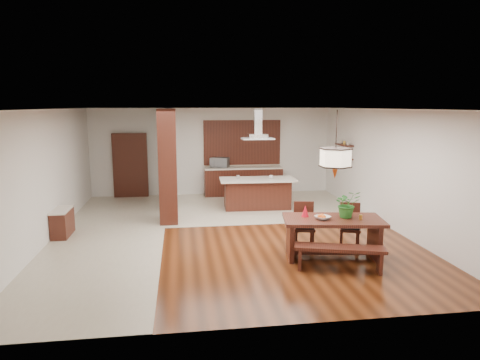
{
  "coord_description": "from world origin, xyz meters",
  "views": [
    {
      "loc": [
        -1.08,
        -9.81,
        2.98
      ],
      "look_at": [
        0.3,
        0.0,
        1.25
      ],
      "focal_mm": 32.0,
      "sensor_mm": 36.0,
      "label": 1
    }
  ],
  "objects": [
    {
      "name": "room_shell",
      "position": [
        0.0,
        0.0,
        2.06
      ],
      "size": [
        9.0,
        9.04,
        2.92
      ],
      "color": "#3C1B0A",
      "rests_on": "ground"
    },
    {
      "name": "tile_hallway",
      "position": [
        -2.75,
        0.0,
        0.01
      ],
      "size": [
        2.5,
        9.0,
        0.01
      ],
      "primitive_type": "cube",
      "color": "beige",
      "rests_on": "ground"
    },
    {
      "name": "tile_kitchen",
      "position": [
        1.25,
        2.5,
        0.01
      ],
      "size": [
        5.5,
        4.0,
        0.01
      ],
      "primitive_type": "cube",
      "color": "beige",
      "rests_on": "ground"
    },
    {
      "name": "soffit_band",
      "position": [
        0.0,
        0.0,
        2.88
      ],
      "size": [
        8.0,
        9.0,
        0.02
      ],
      "primitive_type": "cube",
      "color": "#361F0D",
      "rests_on": "room_shell"
    },
    {
      "name": "partition_pier",
      "position": [
        -1.4,
        1.2,
        1.45
      ],
      "size": [
        0.45,
        1.0,
        2.9
      ],
      "primitive_type": "cube",
      "color": "black",
      "rests_on": "ground"
    },
    {
      "name": "partition_stub",
      "position": [
        -1.4,
        3.3,
        1.45
      ],
      "size": [
        0.18,
        2.4,
        2.9
      ],
      "primitive_type": "cube",
      "color": "silver",
      "rests_on": "ground"
    },
    {
      "name": "hallway_console",
      "position": [
        -3.81,
        0.2,
        0.32
      ],
      "size": [
        0.37,
        0.88,
        0.63
      ],
      "primitive_type": "cube",
      "color": "black",
      "rests_on": "ground"
    },
    {
      "name": "hallway_doorway",
      "position": [
        -2.7,
        4.4,
        1.05
      ],
      "size": [
        1.1,
        0.2,
        2.1
      ],
      "primitive_type": "cube",
      "color": "black",
      "rests_on": "ground"
    },
    {
      "name": "rear_counter",
      "position": [
        1.0,
        4.2,
        0.48
      ],
      "size": [
        2.6,
        0.62,
        0.95
      ],
      "color": "black",
      "rests_on": "ground"
    },
    {
      "name": "kitchen_window",
      "position": [
        1.0,
        4.46,
        1.75
      ],
      "size": [
        2.6,
        0.08,
        1.5
      ],
      "primitive_type": "cube",
      "color": "olive",
      "rests_on": "room_shell"
    },
    {
      "name": "shelf_lower",
      "position": [
        3.87,
        2.6,
        1.4
      ],
      "size": [
        0.26,
        0.9,
        0.04
      ],
      "primitive_type": "cube",
      "color": "black",
      "rests_on": "room_shell"
    },
    {
      "name": "shelf_upper",
      "position": [
        3.87,
        2.6,
        1.8
      ],
      "size": [
        0.26,
        0.9,
        0.04
      ],
      "primitive_type": "cube",
      "color": "black",
      "rests_on": "room_shell"
    },
    {
      "name": "dining_table",
      "position": [
        1.86,
        -2.03,
        0.59
      ],
      "size": [
        2.05,
        1.25,
        0.8
      ],
      "rotation": [
        0.0,
        0.0,
        -0.16
      ],
      "color": "black",
      "rests_on": "ground"
    },
    {
      "name": "dining_bench",
      "position": [
        1.75,
        -2.72,
        0.23
      ],
      "size": [
        1.67,
        0.8,
        0.46
      ],
      "primitive_type": null,
      "rotation": [
        0.0,
        0.0,
        -0.29
      ],
      "color": "black",
      "rests_on": "ground"
    },
    {
      "name": "dining_chair_left",
      "position": [
        1.47,
        -1.38,
        0.48
      ],
      "size": [
        0.5,
        0.5,
        0.96
      ],
      "primitive_type": null,
      "rotation": [
        0.0,
        0.0,
        -0.19
      ],
      "color": "black",
      "rests_on": "ground"
    },
    {
      "name": "dining_chair_right",
      "position": [
        2.42,
        -1.53,
        0.47
      ],
      "size": [
        0.53,
        0.53,
        0.94
      ],
      "primitive_type": null,
      "rotation": [
        0.0,
        0.0,
        -0.33
      ],
      "color": "black",
      "rests_on": "ground"
    },
    {
      "name": "pendant_lantern",
      "position": [
        1.86,
        -2.03,
        2.25
      ],
      "size": [
        0.64,
        0.64,
        1.31
      ],
      "primitive_type": null,
      "color": "beige",
      "rests_on": "room_shell"
    },
    {
      "name": "foliage_plant",
      "position": [
        2.15,
        -1.99,
        1.07
      ],
      "size": [
        0.5,
        0.43,
        0.54
      ],
      "primitive_type": "imported",
      "rotation": [
        0.0,
        0.0,
        -0.02
      ],
      "color": "#266D24",
      "rests_on": "dining_table"
    },
    {
      "name": "fruit_bowl",
      "position": [
        1.62,
        -2.08,
        0.84
      ],
      "size": [
        0.38,
        0.38,
        0.07
      ],
      "primitive_type": "imported",
      "rotation": [
        0.0,
        0.0,
        0.42
      ],
      "color": "beige",
      "rests_on": "dining_table"
    },
    {
      "name": "napkin_cone",
      "position": [
        1.35,
        -1.82,
        0.92
      ],
      "size": [
        0.19,
        0.19,
        0.23
      ],
      "primitive_type": "cone",
      "rotation": [
        0.0,
        0.0,
        0.39
      ],
      "color": "red",
      "rests_on": "dining_table"
    },
    {
      "name": "gold_ornament",
      "position": [
        2.36,
        -2.19,
        0.85
      ],
      "size": [
        0.07,
        0.07,
        0.09
      ],
      "primitive_type": "cylinder",
      "rotation": [
        0.0,
        0.0,
        -0.02
      ],
      "color": "gold",
      "rests_on": "dining_table"
    },
    {
      "name": "kitchen_island",
      "position": [
        1.12,
        2.2,
        0.46
      ],
      "size": [
        2.2,
        1.02,
        0.9
      ],
      "rotation": [
        0.0,
        0.0,
        -0.04
      ],
      "color": "black",
      "rests_on": "ground"
    },
    {
      "name": "range_hood",
      "position": [
        1.12,
        2.2,
        2.46
      ],
      "size": [
        0.9,
        0.55,
        0.87
      ],
      "primitive_type": null,
      "color": "silver",
      "rests_on": "room_shell"
    },
    {
      "name": "island_cup",
      "position": [
        1.51,
        2.12,
        0.95
      ],
      "size": [
        0.16,
        0.16,
        0.1
      ],
      "primitive_type": "imported",
      "rotation": [
        0.0,
        0.0,
        -0.35
      ],
      "color": "silver",
      "rests_on": "kitchen_island"
    },
    {
      "name": "microwave",
      "position": [
        0.21,
        4.22,
        1.11
      ],
      "size": [
        0.69,
        0.58,
        0.33
      ],
      "primitive_type": "imported",
      "rotation": [
        0.0,
        0.0,
        -0.34
      ],
      "color": "#B2B5B9",
      "rests_on": "rear_counter"
    }
  ]
}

